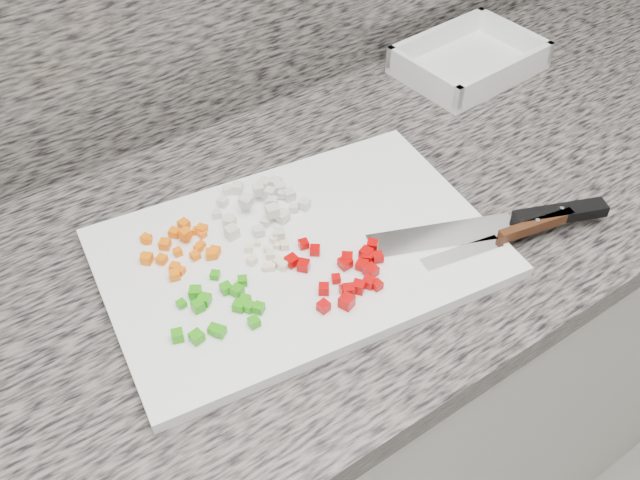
{
  "coord_description": "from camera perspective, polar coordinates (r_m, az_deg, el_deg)",
  "views": [
    {
      "loc": [
        -0.35,
        0.84,
        1.58
      ],
      "look_at": [
        0.02,
        1.38,
        0.94
      ],
      "focal_mm": 40.0,
      "sensor_mm": 36.0,
      "label": 1
    }
  ],
  "objects": [
    {
      "name": "chef_knife",
      "position": [
        1.0,
        15.75,
        1.47
      ],
      "size": [
        0.32,
        0.16,
        0.02
      ],
      "rotation": [
        0.0,
        0.0,
        -0.39
      ],
      "color": "silver",
      "rests_on": "cutting_board"
    },
    {
      "name": "garlic_pile",
      "position": [
        0.92,
        -3.98,
        -1.17
      ],
      "size": [
        0.06,
        0.07,
        0.01
      ],
      "color": "#F6E5BE",
      "rests_on": "cutting_board"
    },
    {
      "name": "red_pepper_pile",
      "position": [
        0.89,
        2.23,
        -2.52
      ],
      "size": [
        0.13,
        0.13,
        0.02
      ],
      "color": "#B20203",
      "rests_on": "cutting_board"
    },
    {
      "name": "cutting_board",
      "position": [
        0.94,
        -1.7,
        -1.03
      ],
      "size": [
        0.54,
        0.4,
        0.02
      ],
      "primitive_type": "cube",
      "rotation": [
        0.0,
        0.0,
        -0.14
      ],
      "color": "white",
      "rests_on": "countertop"
    },
    {
      "name": "tray",
      "position": [
        1.33,
        11.82,
        13.77
      ],
      "size": [
        0.25,
        0.19,
        0.05
      ],
      "rotation": [
        0.0,
        0.0,
        0.06
      ],
      "color": "white",
      "rests_on": "countertop"
    },
    {
      "name": "green_pepper_pile",
      "position": [
        0.86,
        -8.17,
        -5.3
      ],
      "size": [
        0.12,
        0.11,
        0.01
      ],
      "color": "#289B0E",
      "rests_on": "cutting_board"
    },
    {
      "name": "paring_knife",
      "position": [
        0.98,
        15.54,
        0.59
      ],
      "size": [
        0.23,
        0.06,
        0.02
      ],
      "rotation": [
        0.0,
        0.0,
        -0.2
      ],
      "color": "silver",
      "rests_on": "cutting_board"
    },
    {
      "name": "cabinet",
      "position": [
        1.34,
        -2.43,
        -14.55
      ],
      "size": [
        3.92,
        0.62,
        0.86
      ],
      "primitive_type": "cube",
      "color": "beige",
      "rests_on": "ground"
    },
    {
      "name": "onion_pile",
      "position": [
        0.98,
        -4.74,
        2.94
      ],
      "size": [
        0.13,
        0.14,
        0.03
      ],
      "color": "beige",
      "rests_on": "cutting_board"
    },
    {
      "name": "carrot_pile",
      "position": [
        0.94,
        -11.14,
        -0.44
      ],
      "size": [
        0.1,
        0.1,
        0.02
      ],
      "color": "#F86805",
      "rests_on": "cutting_board"
    },
    {
      "name": "countertop",
      "position": [
        0.98,
        -3.2,
        -0.84
      ],
      "size": [
        3.96,
        0.64,
        0.04
      ],
      "primitive_type": "cube",
      "color": "#645E58",
      "rests_on": "cabinet"
    }
  ]
}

